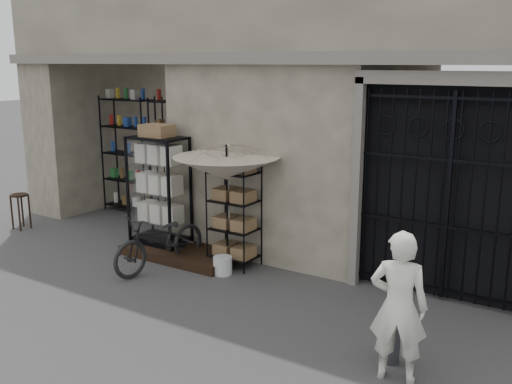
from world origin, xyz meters
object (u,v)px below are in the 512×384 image
Objects in this scene: display_cabinet at (159,196)px; steel_bollard at (394,329)px; wire_rack at (234,218)px; wooden_stool at (21,211)px; white_bucket at (223,265)px; bicycle at (162,268)px; market_umbrella at (227,162)px; shopkeeper at (394,378)px.

display_cabinet is 2.45× the size of steel_bollard.
wooden_stool is (-4.69, -0.56, -0.43)m from wire_rack.
white_bucket is 0.16× the size of bicycle.
bicycle is (-0.89, -0.75, -0.79)m from wire_rack.
bicycle is at bearing -142.76° from market_umbrella.
bicycle is at bearing -161.72° from white_bucket.
wire_rack is 4.74m from wooden_stool.
wire_rack reaches higher than steel_bollard.
white_bucket is 1.02m from bicycle.
wire_rack is 0.92× the size of bicycle.
wire_rack is 3.59m from steel_bollard.
steel_bollard is 0.51× the size of shopkeeper.
display_cabinet is 1.80m from white_bucket.
white_bucket is (0.13, -0.32, -1.56)m from market_umbrella.
wire_rack is 1.01× the size of shopkeeper.
steel_bollard is at bearing -20.47° from white_bucket.
market_umbrella is 4.84m from wooden_stool.
market_umbrella is 4.17m from shopkeeper.
steel_bollard is at bearing -7.46° from wooden_stool.
shopkeeper is at bearing -27.17° from wire_rack.
white_bucket is 0.18× the size of shopkeeper.
wire_rack is at bearing 100.13° from white_bucket.
display_cabinet reaches higher than wire_rack.
market_umbrella reaches higher than white_bucket.
bicycle is (0.59, -0.65, -0.97)m from display_cabinet.
wire_rack is at bearing 6.83° from wooden_stool.
market_umbrella is (-0.05, -0.12, 0.90)m from wire_rack.
display_cabinet is at bearing 8.24° from wooden_stool.
bicycle is (-0.96, -0.32, -0.14)m from white_bucket.
display_cabinet is at bearing 140.51° from bicycle.
steel_bollard is (3.19, -1.59, -0.39)m from wire_rack.
display_cabinet reaches higher than steel_bollard.
wooden_stool is (-3.80, 0.19, 0.36)m from bicycle.
wooden_stool is at bearing -174.50° from market_umbrella.
market_umbrella reaches higher than wooden_stool.
market_umbrella is at bearing 155.50° from steel_bollard.
shopkeeper is (0.13, -0.28, -0.41)m from steel_bollard.
market_umbrella reaches higher than wire_rack.
wooden_stool reaches higher than shopkeeper.
steel_bollard reaches higher than shopkeeper.
bicycle reaches higher than shopkeeper.
wooden_stool is at bearing -21.13° from shopkeeper.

